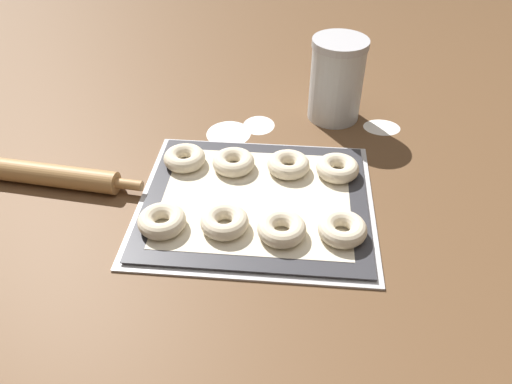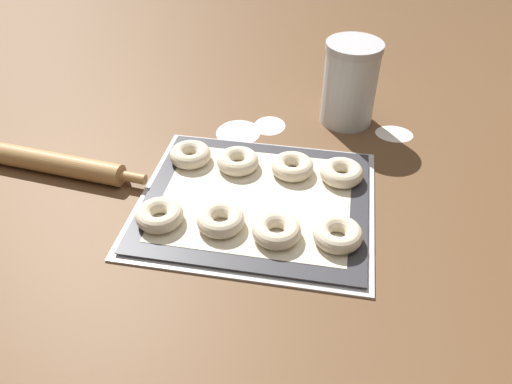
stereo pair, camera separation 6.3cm
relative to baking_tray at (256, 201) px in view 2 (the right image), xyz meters
The scene contains 16 objects.
ground_plane 0.02m from the baking_tray, 17.96° to the left, with size 2.80×2.80×0.00m, color brown.
baking_tray is the anchor object (origin of this frame).
baking_mat 0.01m from the baking_tray, ahead, with size 0.41×0.35×0.00m.
bagel_front_far_left 0.18m from the baking_tray, 149.21° to the right, with size 0.08×0.08×0.03m.
bagel_front_mid_left 0.10m from the baking_tray, 119.01° to the right, with size 0.08×0.08×0.03m.
bagel_front_mid_right 0.11m from the baking_tray, 60.92° to the right, with size 0.08×0.08×0.03m.
bagel_front_far_right 0.18m from the baking_tray, 28.82° to the right, with size 0.08×0.08×0.03m.
bagel_back_far_left 0.18m from the baking_tray, 148.35° to the left, with size 0.08×0.08×0.03m.
bagel_back_mid_left 0.10m from the baking_tray, 120.64° to the left, with size 0.08×0.08×0.03m.
bagel_back_mid_right 0.11m from the baking_tray, 58.14° to the left, with size 0.08×0.08×0.03m.
bagel_back_far_right 0.18m from the baking_tray, 29.80° to the left, with size 0.08×0.08×0.03m.
flour_canister 0.37m from the baking_tray, 65.02° to the left, with size 0.12×0.12×0.19m.
rolling_pin 0.43m from the baking_tray, behind, with size 0.43×0.08×0.04m.
flour_patch_near 0.24m from the baking_tray, 109.57° to the left, with size 0.10×0.11×0.00m.
flour_patch_far 0.27m from the baking_tray, 93.67° to the left, with size 0.07×0.08×0.00m.
flour_patch_side 0.38m from the baking_tray, 47.48° to the left, with size 0.08×0.07×0.00m.
Camera 2 is at (0.11, -0.69, 0.60)m, focal length 35.00 mm.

